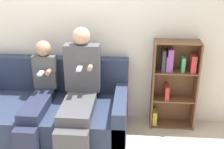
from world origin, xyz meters
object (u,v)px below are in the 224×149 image
bookshelf (173,81)px  child_seated (38,98)px  couch (50,114)px  adult_seated (79,90)px

bookshelf → child_seated: bearing=-161.8°
couch → adult_seated: bearing=-11.5°
adult_seated → child_seated: (-0.45, -0.05, -0.09)m
child_seated → bookshelf: (1.52, 0.50, 0.04)m
adult_seated → child_seated: 0.46m
adult_seated → child_seated: bearing=-173.7°
bookshelf → adult_seated: bearing=-157.2°
adult_seated → bookshelf: adult_seated is taller
couch → bookshelf: 1.53m
couch → bookshelf: bookshelf is taller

